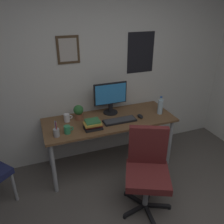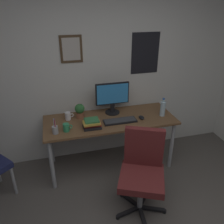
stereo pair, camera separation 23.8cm
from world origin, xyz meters
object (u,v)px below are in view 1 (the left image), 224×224
object	(u,v)px
pen_cup	(56,132)
coffee_mug_far	(67,130)
keyboard	(120,120)
computer_mouse	(140,116)
monitor	(110,97)
book_stack_left	(93,125)
office_chair	(147,166)
coffee_mug_near	(67,118)
potted_plant	(78,112)
water_bottle	(160,106)

from	to	relation	value
pen_cup	coffee_mug_far	bearing A→B (deg)	10.12
keyboard	computer_mouse	size ratio (longest dim) A/B	3.91
monitor	keyboard	distance (m)	0.36
computer_mouse	book_stack_left	bearing A→B (deg)	-174.89
keyboard	coffee_mug_far	xyz separation A→B (m)	(-0.69, -0.06, 0.04)
office_chair	coffee_mug_near	world-z (taller)	office_chair
computer_mouse	pen_cup	size ratio (longest dim) A/B	0.55
monitor	coffee_mug_far	bearing A→B (deg)	-152.64
coffee_mug_far	pen_cup	distance (m)	0.13
computer_mouse	book_stack_left	size ratio (longest dim) A/B	0.50
coffee_mug_near	book_stack_left	xyz separation A→B (m)	(0.26, -0.29, -0.00)
computer_mouse	coffee_mug_near	xyz separation A→B (m)	(-0.94, 0.23, 0.03)
office_chair	potted_plant	xyz separation A→B (m)	(-0.53, 0.95, 0.31)
coffee_mug_far	book_stack_left	distance (m)	0.31
potted_plant	pen_cup	xyz separation A→B (m)	(-0.34, -0.34, -0.05)
coffee_mug_near	pen_cup	xyz separation A→B (m)	(-0.18, -0.32, 0.00)
monitor	keyboard	bearing A→B (deg)	-84.76
water_bottle	monitor	bearing A→B (deg)	157.76
monitor	water_bottle	world-z (taller)	monitor
office_chair	book_stack_left	bearing A→B (deg)	123.07
monitor	computer_mouse	size ratio (longest dim) A/B	4.18
keyboard	computer_mouse	bearing A→B (deg)	1.51
pen_cup	potted_plant	bearing A→B (deg)	44.99
computer_mouse	office_chair	bearing A→B (deg)	-109.81
water_bottle	coffee_mug_near	world-z (taller)	water_bottle
keyboard	coffee_mug_near	bearing A→B (deg)	159.78
computer_mouse	water_bottle	distance (m)	0.32
water_bottle	potted_plant	distance (m)	1.11
monitor	computer_mouse	xyz separation A→B (m)	(0.33, -0.27, -0.22)
monitor	book_stack_left	distance (m)	0.52
coffee_mug_far	monitor	bearing A→B (deg)	27.36
pen_cup	book_stack_left	bearing A→B (deg)	3.91
office_chair	book_stack_left	size ratio (longest dim) A/B	4.31
book_stack_left	coffee_mug_far	bearing A→B (deg)	-178.74
coffee_mug_near	coffee_mug_far	world-z (taller)	coffee_mug_near
computer_mouse	coffee_mug_near	distance (m)	0.97
computer_mouse	potted_plant	world-z (taller)	potted_plant
potted_plant	book_stack_left	size ratio (longest dim) A/B	0.88
computer_mouse	pen_cup	xyz separation A→B (m)	(-1.12, -0.09, 0.04)
office_chair	water_bottle	xyz separation A→B (m)	(0.56, 0.72, 0.32)
office_chair	coffee_mug_far	world-z (taller)	office_chair
potted_plant	book_stack_left	xyz separation A→B (m)	(0.11, -0.31, -0.05)
keyboard	potted_plant	bearing A→B (deg)	152.19
monitor	computer_mouse	world-z (taller)	monitor
keyboard	computer_mouse	distance (m)	0.30
keyboard	coffee_mug_far	bearing A→B (deg)	-175.06
office_chair	coffee_mug_far	xyz separation A→B (m)	(-0.73, 0.64, 0.26)
water_bottle	coffee_mug_near	bearing A→B (deg)	170.36
coffee_mug_near	pen_cup	size ratio (longest dim) A/B	0.56
coffee_mug_near	pen_cup	distance (m)	0.36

